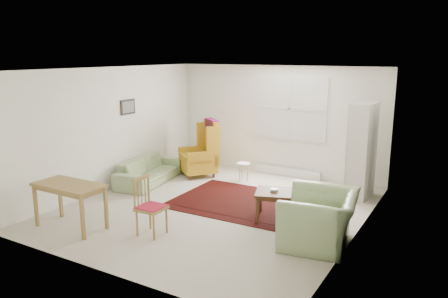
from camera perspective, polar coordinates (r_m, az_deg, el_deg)
The scene contains 10 objects.
room at distance 7.86m, azimuth -0.21°, elevation 1.33°, with size 5.04×5.54×2.51m.
rug at distance 8.22m, azimuth 4.22°, elevation -7.18°, with size 3.11×2.00×0.03m, color black, non-canonical shape.
sofa at distance 9.63m, azimuth -9.70°, elevation -2.15°, with size 1.85×0.72×0.75m, color #8CA56E.
armchair at distance 6.61m, azimuth 12.40°, elevation -8.27°, with size 1.19×1.04×0.93m, color #8CA56E.
wingback_chair at distance 9.95m, azimuth -3.42°, elevation 0.12°, with size 0.75×0.79×1.30m, color gold, non-canonical shape.
coffee_table at distance 7.50m, azimuth 6.54°, elevation -7.28°, with size 0.61×0.61×0.50m, color #482716, non-canonical shape.
stool at distance 9.67m, azimuth 2.53°, elevation -2.97°, with size 0.30×0.30×0.40m, color white, non-canonical shape.
cabinet at distance 8.83m, azimuth 17.60°, elevation -0.20°, with size 0.39×0.74×1.85m, color silver, non-canonical shape.
desk at distance 7.48m, azimuth -19.41°, elevation -7.02°, with size 1.16×0.58×0.74m, color olive, non-canonical shape.
desk_chair at distance 6.87m, azimuth -9.47°, elevation -7.43°, with size 0.40×0.40×0.91m, color olive, non-canonical shape.
Camera 1 is at (3.92, -6.44, 2.78)m, focal length 35.00 mm.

